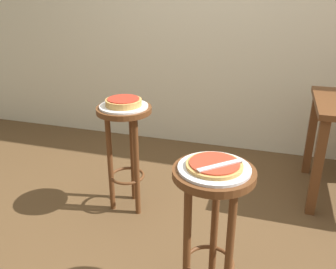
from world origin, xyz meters
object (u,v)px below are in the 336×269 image
Objects in this scene: pizza_foreground at (214,165)px; stool_middle at (125,137)px; stool_foreground at (212,211)px; serving_plate_middle at (124,106)px; pizza_server_knife at (221,165)px; pizza_middle at (124,102)px; serving_plate_foreground at (214,168)px.

stool_middle is (-0.70, 0.66, -0.23)m from pizza_foreground.
pizza_foreground is 0.99m from stool_middle.
serving_plate_middle reaches higher than stool_foreground.
pizza_server_knife is at bearing -43.01° from serving_plate_middle.
pizza_foreground is 1.04× the size of pizza_middle.
serving_plate_foreground is 0.05m from pizza_server_knife.
serving_plate_middle is (-0.70, 0.66, 0.21)m from stool_foreground.
serving_plate_middle is at bearing 93.43° from pizza_server_knife.
stool_foreground is 0.99m from serving_plate_middle.
serving_plate_middle is 1.35× the size of pizza_middle.
stool_middle is (-0.70, 0.66, 0.00)m from stool_foreground.
serving_plate_middle is (0.00, -0.00, 0.21)m from stool_middle.
pizza_foreground is at bearing -43.36° from serving_plate_middle.
stool_middle is at bearing 136.64° from stool_foreground.
pizza_server_knife is (0.03, -0.02, 0.01)m from pizza_foreground.
serving_plate_foreground is 0.99m from stool_middle.
pizza_foreground is 0.04m from pizza_server_knife.
pizza_foreground reaches higher than stool_middle.
pizza_middle is at bearing 136.64° from stool_foreground.
serving_plate_foreground is 0.99× the size of serving_plate_middle.
stool_middle is at bearing 93.43° from pizza_server_knife.
stool_middle is at bearing 153.43° from serving_plate_middle.
pizza_middle is (-0.70, 0.66, 0.03)m from serving_plate_foreground.
serving_plate_foreground and serving_plate_middle have the same top height.
pizza_foreground is (0.00, 0.00, 0.23)m from stool_foreground.
pizza_middle reaches higher than pizza_foreground.
serving_plate_middle is 0.03m from pizza_middle.
serving_plate_middle is at bearing 136.64° from stool_foreground.
stool_foreground is 2.42× the size of serving_plate_foreground.
stool_middle is 3.24× the size of pizza_middle.
serving_plate_middle is at bearing 0.00° from pizza_middle.
pizza_middle is (0.00, -0.00, 0.24)m from stool_middle.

